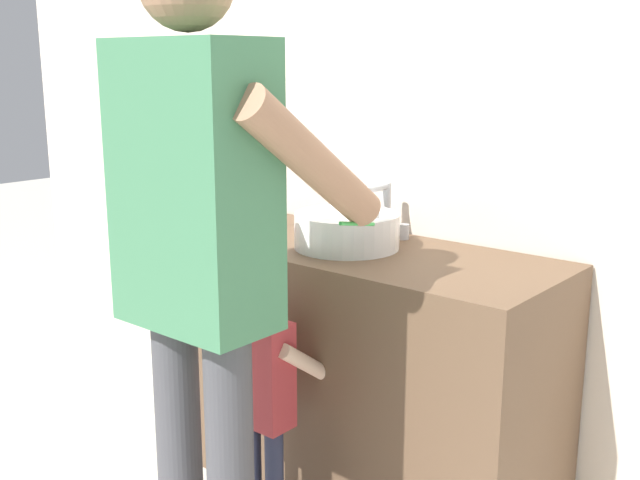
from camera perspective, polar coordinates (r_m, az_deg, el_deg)
name	(u,v)px	position (r m, az deg, el deg)	size (l,w,h in m)	color
back_wall	(411,70)	(2.62, 6.78, 12.40)	(4.40, 0.08, 2.70)	beige
vanity_cabinet	(349,366)	(2.55, 2.19, -9.35)	(1.35, 0.54, 0.81)	brown
sink_basin	(347,230)	(2.40, 1.99, 0.75)	(0.33, 0.33, 0.11)	white
faucet	(384,213)	(2.55, 4.80, 2.03)	(0.18, 0.14, 0.18)	#B7BABF
toothbrush_cup	(255,217)	(2.64, -4.84, 1.73)	(0.07, 0.07, 0.21)	#D86666
child_toddler	(264,387)	(2.25, -4.21, -10.86)	(0.24, 0.24, 0.78)	#2D334C
adult_parent	(201,229)	(1.83, -8.85, 0.81)	(0.51, 0.54, 1.66)	#47474C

